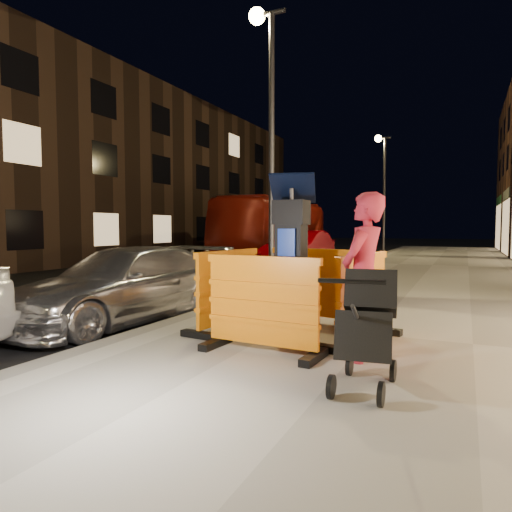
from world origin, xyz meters
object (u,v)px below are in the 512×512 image
at_px(man, 364,277).
at_px(stroller, 365,332).
at_px(barrier_front, 262,305).
at_px(barrier_back, 313,286).
at_px(car_silver, 125,322).
at_px(barrier_kerbside, 228,290).
at_px(car_red, 299,270).
at_px(barrier_bldgside, 362,299).
at_px(parking_kiosk, 291,261).
at_px(bus_doubledecker, 275,257).

bearing_deg(man, stroller, 24.36).
bearing_deg(man, barrier_front, -66.24).
bearing_deg(barrier_back, car_silver, -157.19).
relative_size(barrier_kerbside, car_red, 0.32).
height_order(barrier_kerbside, barrier_bldgside, same).
xyz_separation_m(parking_kiosk, barrier_bldgside, (0.95, 0.00, -0.45)).
xyz_separation_m(barrier_kerbside, man, (2.06, -0.72, 0.35)).
bearing_deg(stroller, car_silver, 147.93).
bearing_deg(man, car_silver, -92.28).
bearing_deg(barrier_front, car_silver, 161.33).
bearing_deg(car_silver, stroller, -16.38).
bearing_deg(stroller, barrier_bldgside, 94.25).
distance_m(car_red, man, 12.11).
xyz_separation_m(parking_kiosk, stroller, (1.31, -1.62, -0.49)).
bearing_deg(stroller, car_red, 103.70).
bearing_deg(barrier_kerbside, stroller, -118.75).
height_order(barrier_front, barrier_back, same).
distance_m(barrier_kerbside, car_silver, 2.31).
bearing_deg(bus_doubledecker, barrier_back, -69.20).
relative_size(parking_kiosk, barrier_front, 1.40).
xyz_separation_m(barrier_front, barrier_bldgside, (0.95, 0.95, 0.00)).
xyz_separation_m(parking_kiosk, bus_doubledecker, (-7.06, 16.69, -1.16)).
xyz_separation_m(barrier_front, man, (1.11, 0.23, 0.35)).
bearing_deg(parking_kiosk, bus_doubledecker, 121.80).
height_order(barrier_kerbside, man, man).
distance_m(barrier_back, stroller, 2.88).
distance_m(barrier_back, bus_doubledecker, 17.27).
xyz_separation_m(car_silver, bus_doubledecker, (-3.94, 16.35, 0.00)).
distance_m(car_silver, car_red, 10.09).
xyz_separation_m(parking_kiosk, car_red, (-3.53, 10.42, -1.16)).
bearing_deg(car_red, car_silver, -88.15).
xyz_separation_m(parking_kiosk, man, (1.11, -0.72, -0.09)).
bearing_deg(parking_kiosk, barrier_kerbside, -171.13).
bearing_deg(bus_doubledecker, car_silver, -79.81).
relative_size(car_silver, car_red, 0.97).
relative_size(barrier_back, stroller, 1.40).
relative_size(bus_doubledecker, stroller, 10.79).
xyz_separation_m(car_silver, stroller, (4.43, -1.96, 0.67)).
bearing_deg(stroller, barrier_back, 108.80).
bearing_deg(bus_doubledecker, parking_kiosk, -70.43).
relative_size(barrier_back, man, 0.79).
bearing_deg(barrier_bldgside, stroller, -156.71).
distance_m(parking_kiosk, barrier_bldgside, 1.05).
relative_size(car_red, man, 2.44).
bearing_deg(barrier_kerbside, bus_doubledecker, 26.98).
xyz_separation_m(barrier_front, barrier_kerbside, (-0.95, 0.95, 0.00)).
relative_size(barrier_back, car_red, 0.32).
relative_size(barrier_front, car_silver, 0.33).
xyz_separation_m(barrier_front, car_red, (-3.53, 11.37, -0.71)).
xyz_separation_m(barrier_back, car_red, (-3.53, 9.47, -0.71)).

